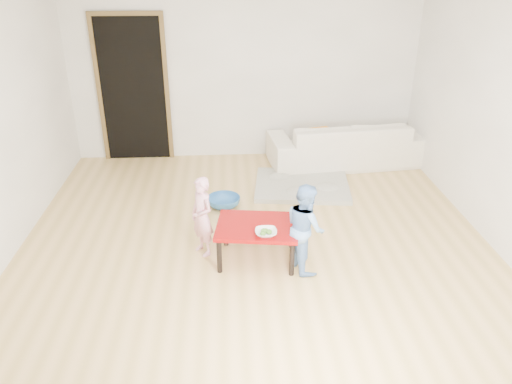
{
  "coord_description": "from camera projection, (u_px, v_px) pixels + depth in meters",
  "views": [
    {
      "loc": [
        -0.28,
        -4.69,
        2.82
      ],
      "look_at": [
        0.0,
        -0.2,
        0.65
      ],
      "focal_mm": 35.0,
      "sensor_mm": 36.0,
      "label": 1
    }
  ],
  "objects": [
    {
      "name": "basin",
      "position": [
        224.0,
        202.0,
        6.1
      ],
      "size": [
        0.4,
        0.4,
        0.13
      ],
      "primitive_type": "imported",
      "color": "#2A63A0",
      "rests_on": "floor"
    },
    {
      "name": "doorway",
      "position": [
        134.0,
        91.0,
        7.16
      ],
      "size": [
        1.02,
        0.08,
        2.11
      ],
      "primitive_type": null,
      "color": "brown",
      "rests_on": "back_wall"
    },
    {
      "name": "floor",
      "position": [
        255.0,
        237.0,
        5.46
      ],
      "size": [
        5.0,
        5.0,
        0.01
      ],
      "primitive_type": "cube",
      "color": "tan",
      "rests_on": "ground"
    },
    {
      "name": "child_blue",
      "position": [
        305.0,
        227.0,
        4.76
      ],
      "size": [
        0.45,
        0.51,
        0.9
      ],
      "primitive_type": "imported",
      "rotation": [
        0.0,
        0.0,
        1.85
      ],
      "color": "#5D8FD7",
      "rests_on": "floor"
    },
    {
      "name": "broccoli",
      "position": [
        266.0,
        232.0,
        4.72
      ],
      "size": [
        0.12,
        0.12,
        0.06
      ],
      "primitive_type": null,
      "color": "#2D5919",
      "rests_on": "red_table"
    },
    {
      "name": "back_wall",
      "position": [
        244.0,
        70.0,
        7.14
      ],
      "size": [
        5.0,
        0.02,
        2.6
      ],
      "primitive_type": "cube",
      "color": "white",
      "rests_on": "floor"
    },
    {
      "name": "red_table",
      "position": [
        257.0,
        242.0,
        4.99
      ],
      "size": [
        0.87,
        0.7,
        0.4
      ],
      "primitive_type": null,
      "rotation": [
        0.0,
        0.0,
        -0.13
      ],
      "color": "maroon",
      "rests_on": "floor"
    },
    {
      "name": "cushion",
      "position": [
        318.0,
        136.0,
        7.04
      ],
      "size": [
        0.54,
        0.5,
        0.12
      ],
      "primitive_type": "cube",
      "rotation": [
        0.0,
        0.0,
        0.27
      ],
      "color": "orange",
      "rests_on": "sofa"
    },
    {
      "name": "sofa",
      "position": [
        345.0,
        143.0,
        7.25
      ],
      "size": [
        2.26,
        1.08,
        0.64
      ],
      "primitive_type": "imported",
      "rotation": [
        0.0,
        0.0,
        3.25
      ],
      "color": "white",
      "rests_on": "floor"
    },
    {
      "name": "bowl",
      "position": [
        266.0,
        233.0,
        4.72
      ],
      "size": [
        0.21,
        0.21,
        0.05
      ],
      "primitive_type": "imported",
      "color": "white",
      "rests_on": "red_table"
    },
    {
      "name": "child_pink",
      "position": [
        202.0,
        217.0,
        5.01
      ],
      "size": [
        0.34,
        0.37,
        0.84
      ],
      "primitive_type": "imported",
      "rotation": [
        0.0,
        0.0,
        -0.96
      ],
      "color": "pink",
      "rests_on": "floor"
    },
    {
      "name": "blanket",
      "position": [
        302.0,
        185.0,
        6.61
      ],
      "size": [
        1.33,
        1.15,
        0.06
      ],
      "primitive_type": null,
      "rotation": [
        0.0,
        0.0,
        -0.12
      ],
      "color": "#B7B5A2",
      "rests_on": "floor"
    },
    {
      "name": "right_wall",
      "position": [
        501.0,
        119.0,
        5.04
      ],
      "size": [
        0.02,
        5.0,
        2.6
      ],
      "primitive_type": "cube",
      "color": "white",
      "rests_on": "floor"
    }
  ]
}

